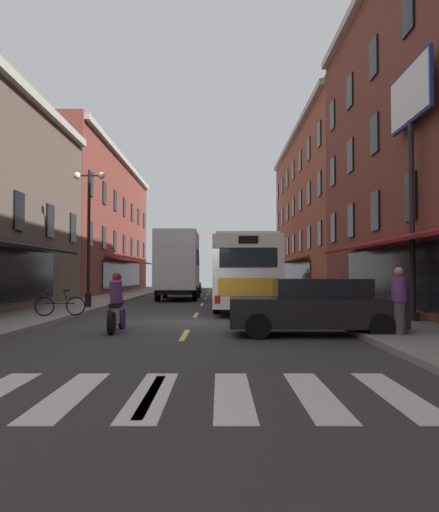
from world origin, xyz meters
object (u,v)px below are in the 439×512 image
(billboard_sign, at_px, (413,121))
(motorcycle_rider, at_px, (119,306))
(transit_bus, at_px, (247,272))
(sedan_near, at_px, (318,306))
(sedan_mid, at_px, (191,285))
(bicycle_near, at_px, (63,305))
(street_lamp_twin, at_px, (91,232))
(pedestrian_near, at_px, (310,282))
(box_truck, at_px, (181,266))
(pedestrian_mid, at_px, (402,300))

(billboard_sign, distance_m, motorcycle_rider, 10.86)
(billboard_sign, height_order, transit_bus, billboard_sign)
(sedan_near, height_order, sedan_mid, sedan_near)
(bicycle_near, relative_size, street_lamp_twin, 0.28)
(pedestrian_near, height_order, street_lamp_twin, street_lamp_twin)
(billboard_sign, bearing_deg, pedestrian_near, 92.67)
(pedestrian_near, bearing_deg, bicycle_near, -73.83)
(sedan_near, bearing_deg, transit_bus, 97.81)
(billboard_sign, bearing_deg, box_truck, 119.69)
(bicycle_near, bearing_deg, sedan_mid, 82.02)
(sedan_mid, distance_m, bicycle_near, 22.42)
(billboard_sign, bearing_deg, motorcycle_rider, -168.11)
(sedan_mid, bearing_deg, pedestrian_near, -48.53)
(pedestrian_near, bearing_deg, box_truck, -125.43)
(pedestrian_near, distance_m, street_lamp_twin, 14.36)
(pedestrian_mid, distance_m, street_lamp_twin, 14.54)
(billboard_sign, relative_size, bicycle_near, 4.85)
(billboard_sign, bearing_deg, sedan_near, -144.07)
(pedestrian_mid, height_order, street_lamp_twin, street_lamp_twin)
(sedan_near, height_order, pedestrian_mid, pedestrian_mid)
(billboard_sign, xyz_separation_m, motorcycle_rider, (-8.99, -1.89, -5.79))
(transit_bus, bearing_deg, sedan_near, -82.19)
(transit_bus, xyz_separation_m, pedestrian_mid, (3.26, -11.02, -0.69))
(sedan_near, xyz_separation_m, street_lamp_twin, (-8.38, 9.04, 2.71))
(transit_bus, relative_size, bicycle_near, 6.72)
(transit_bus, distance_m, street_lamp_twin, 7.30)
(sedan_near, relative_size, motorcycle_rider, 2.17)
(transit_bus, height_order, pedestrian_mid, transit_bus)
(bicycle_near, bearing_deg, motorcycle_rider, -53.26)
(transit_bus, relative_size, box_truck, 1.56)
(sedan_near, height_order, street_lamp_twin, street_lamp_twin)
(box_truck, relative_size, pedestrian_near, 3.99)
(bicycle_near, xyz_separation_m, pedestrian_mid, (10.01, -5.32, 0.48))
(box_truck, height_order, bicycle_near, box_truck)
(street_lamp_twin, bearing_deg, pedestrian_mid, -44.24)
(box_truck, distance_m, motorcycle_rider, 17.16)
(billboard_sign, relative_size, sedan_near, 1.82)
(transit_bus, height_order, pedestrian_near, transit_bus)
(sedan_near, relative_size, street_lamp_twin, 0.74)
(sedan_mid, xyz_separation_m, street_lamp_twin, (-3.36, -17.53, 2.78))
(box_truck, relative_size, sedan_mid, 1.53)
(sedan_mid, bearing_deg, billboard_sign, -70.24)
(box_truck, relative_size, motorcycle_rider, 3.49)
(transit_bus, bearing_deg, bicycle_near, -139.83)
(sedan_mid, height_order, bicycle_near, sedan_mid)
(pedestrian_mid, bearing_deg, sedan_mid, 167.65)
(motorcycle_rider, height_order, pedestrian_mid, pedestrian_mid)
(billboard_sign, height_order, sedan_mid, billboard_sign)
(bicycle_near, relative_size, pedestrian_near, 0.93)
(sedan_mid, bearing_deg, bicycle_near, -97.98)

